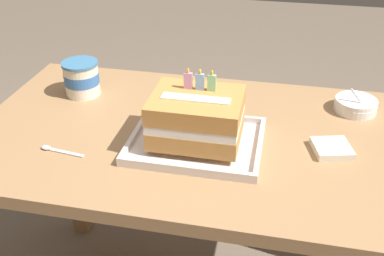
% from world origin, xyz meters
% --- Properties ---
extents(dining_table, '(1.17, 0.71, 0.73)m').
position_xyz_m(dining_table, '(0.00, 0.00, 0.62)').
color(dining_table, '#9E754C').
rests_on(dining_table, ground_plane).
extents(foil_tray, '(0.34, 0.27, 0.02)m').
position_xyz_m(foil_tray, '(0.04, -0.06, 0.74)').
color(foil_tray, silver).
rests_on(foil_tray, dining_table).
extents(birthday_cake, '(0.23, 0.18, 0.17)m').
position_xyz_m(birthday_cake, '(0.04, -0.06, 0.82)').
color(birthday_cake, '#C08341').
rests_on(birthday_cake, foil_tray).
extents(bowl_stack, '(0.12, 0.12, 0.08)m').
position_xyz_m(bowl_stack, '(0.46, 0.21, 0.75)').
color(bowl_stack, white).
rests_on(bowl_stack, dining_table).
extents(ice_cream_tub, '(0.11, 0.11, 0.11)m').
position_xyz_m(ice_cream_tub, '(-0.37, 0.15, 0.79)').
color(ice_cream_tub, silver).
rests_on(ice_cream_tub, dining_table).
extents(serving_spoon_near_tray, '(0.12, 0.03, 0.01)m').
position_xyz_m(serving_spoon_near_tray, '(-0.31, -0.16, 0.74)').
color(serving_spoon_near_tray, silver).
rests_on(serving_spoon_near_tray, dining_table).
extents(napkin_pile, '(0.11, 0.11, 0.02)m').
position_xyz_m(napkin_pile, '(0.38, -0.02, 0.74)').
color(napkin_pile, silver).
rests_on(napkin_pile, dining_table).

